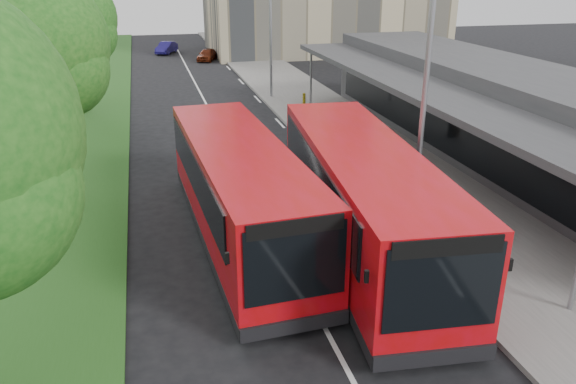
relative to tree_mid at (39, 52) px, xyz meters
name	(u,v)px	position (x,y,z in m)	size (l,w,h in m)	color
ground	(301,283)	(7.01, -9.05, -5.05)	(120.00, 120.00, 0.00)	black
pavement	(307,103)	(13.01, 10.95, -4.97)	(5.00, 80.00, 0.15)	slate
grass_verge	(84,116)	(0.01, 10.95, -5.00)	(5.00, 80.00, 0.10)	#224F19
lane_centre_line	(221,132)	(7.01, 5.95, -5.04)	(0.12, 70.00, 0.01)	silver
kerb_dashes	(268,110)	(10.31, 9.95, -5.04)	(0.12, 56.00, 0.01)	silver
station_building	(496,113)	(17.87, -1.05, -3.01)	(7.70, 26.00, 4.00)	#323235
tree_mid	(39,52)	(0.00, 0.00, 0.00)	(4.86, 4.86, 7.82)	#321F14
tree_far	(73,24)	(0.00, 12.00, -0.12)	(4.75, 4.75, 7.63)	#321F14
lamp_post_near	(423,84)	(11.13, -7.05, -0.33)	(1.44, 0.28, 8.00)	gray
lamp_post_far	(269,21)	(11.13, 12.95, -0.33)	(1.44, 0.28, 8.00)	gray
bus_main	(362,199)	(9.22, -7.66, -3.42)	(3.87, 11.39, 3.17)	#B40918
bus_second	(240,192)	(5.94, -6.09, -3.49)	(3.30, 10.87, 3.04)	#B40918
litter_bin	(363,132)	(13.10, 2.04, -4.39)	(0.56, 0.56, 1.01)	#3E2B19
bollard	(304,103)	(12.09, 8.48, -4.37)	(0.17, 0.17, 1.06)	#DFBD0B
car_near	(207,55)	(9.10, 29.25, -4.51)	(1.27, 3.15, 1.07)	#601F0D
car_far	(166,48)	(5.84, 34.59, -4.50)	(1.17, 3.34, 1.10)	navy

